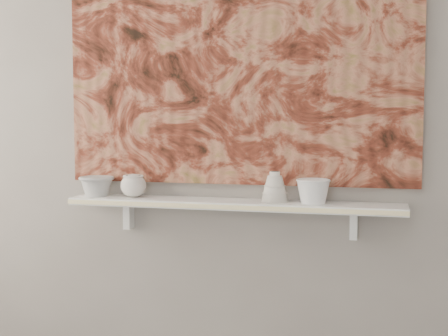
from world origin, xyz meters
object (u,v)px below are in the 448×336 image
(shelf, at_px, (233,204))
(cup_cream, at_px, (133,186))
(bowl_white, at_px, (313,191))
(bowl_grey, at_px, (97,186))
(bell_vessel, at_px, (275,187))
(painting, at_px, (237,53))

(shelf, relative_size, cup_cream, 12.76)
(bowl_white, bearing_deg, shelf, 180.00)
(shelf, relative_size, bowl_grey, 9.07)
(cup_cream, distance_m, bell_vessel, 0.61)
(bowl_white, bearing_deg, cup_cream, 180.00)
(shelf, relative_size, painting, 0.93)
(cup_cream, height_order, bowl_white, cup_cream)
(bowl_grey, bearing_deg, bell_vessel, 0.00)
(bell_vessel, bearing_deg, shelf, 180.00)
(bowl_grey, height_order, bell_vessel, bell_vessel)
(painting, height_order, bowl_white, painting)
(shelf, height_order, painting, painting)
(painting, bearing_deg, bowl_grey, -172.50)
(bowl_white, bearing_deg, bell_vessel, 180.00)
(painting, bearing_deg, cup_cream, -169.61)
(painting, relative_size, bell_vessel, 12.03)
(cup_cream, xyz_separation_m, bowl_white, (0.77, 0.00, -0.00))
(painting, bearing_deg, shelf, -90.00)
(painting, distance_m, bowl_grey, 0.84)
(bowl_grey, bearing_deg, cup_cream, 0.00)
(bell_vessel, bearing_deg, cup_cream, 180.00)
(painting, distance_m, cup_cream, 0.72)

